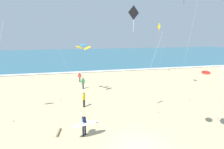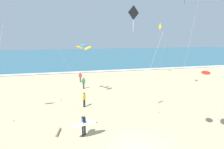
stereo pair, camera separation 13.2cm
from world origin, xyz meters
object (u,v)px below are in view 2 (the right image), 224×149
object	(u,v)px
surfer_lead	(84,123)
kite_diamond_golden_high	(160,28)
kite_arc_cobalt_far	(84,47)
driftwood_log	(58,132)
kite_arc_ivory_near	(224,72)
bystander_yellow_top	(84,100)
bystander_green_top	(84,83)
kite_diamond_charcoal_distant	(135,18)
bystander_red_top	(80,77)

from	to	relation	value
surfer_lead	kite_diamond_golden_high	bearing A→B (deg)	51.52
kite_arc_cobalt_far	driftwood_log	xyz separation A→B (m)	(-2.99, -9.43, -5.84)
kite_arc_ivory_near	driftwood_log	size ratio (longest dim) A/B	4.25
kite_arc_ivory_near	kite_arc_cobalt_far	size ratio (longest dim) A/B	0.85
kite_arc_ivory_near	kite_diamond_golden_high	bearing A→B (deg)	74.23
surfer_lead	bystander_yellow_top	distance (m)	6.13
kite_arc_cobalt_far	kite_diamond_golden_high	xyz separation A→B (m)	(14.35, 8.98, 2.44)
kite_diamond_golden_high	bystander_green_top	world-z (taller)	kite_diamond_golden_high
kite_diamond_golden_high	kite_diamond_charcoal_distant	distance (m)	20.99
kite_diamond_charcoal_distant	bystander_green_top	distance (m)	14.28
surfer_lead	bystander_yellow_top	bearing A→B (deg)	84.75
surfer_lead	driftwood_log	xyz separation A→B (m)	(-1.92, 0.99, -0.97)
kite_diamond_golden_high	kite_diamond_charcoal_distant	size ratio (longest dim) A/B	0.97
kite_diamond_charcoal_distant	driftwood_log	world-z (taller)	kite_diamond_charcoal_distant
surfer_lead	driftwood_log	distance (m)	2.37
kite_diamond_golden_high	kite_diamond_charcoal_distant	world-z (taller)	kite_diamond_charcoal_distant
kite_diamond_golden_high	bystander_yellow_top	distance (m)	21.33
kite_arc_ivory_near	kite_diamond_charcoal_distant	bearing A→B (deg)	139.34
bystander_green_top	kite_diamond_charcoal_distant	bearing A→B (deg)	-74.91
driftwood_log	bystander_green_top	bearing A→B (deg)	75.70
kite_diamond_charcoal_distant	bystander_yellow_top	distance (m)	9.77
bystander_red_top	kite_diamond_golden_high	bearing A→B (deg)	8.96
bystander_yellow_top	kite_diamond_golden_high	bearing A→B (deg)	41.83
kite_diamond_charcoal_distant	kite_arc_cobalt_far	bearing A→B (deg)	110.03
bystander_yellow_top	bystander_green_top	size ratio (longest dim) A/B	1.00
kite_arc_ivory_near	bystander_green_top	size ratio (longest dim) A/B	3.34
kite_arc_ivory_near	bystander_red_top	size ratio (longest dim) A/B	3.34
surfer_lead	bystander_green_top	bearing A→B (deg)	84.89
kite_diamond_golden_high	kite_arc_cobalt_far	bearing A→B (deg)	-147.96
bystander_yellow_top	driftwood_log	bearing A→B (deg)	-115.90
bystander_yellow_top	surfer_lead	bearing A→B (deg)	-95.25
bystander_red_top	kite_diamond_charcoal_distant	bearing A→B (deg)	-78.23
surfer_lead	driftwood_log	world-z (taller)	surfer_lead
bystander_green_top	bystander_yellow_top	bearing A→B (deg)	-94.98
bystander_red_top	surfer_lead	bearing A→B (deg)	-93.49
kite_diamond_golden_high	bystander_yellow_top	bearing A→B (deg)	-138.17
kite_arc_cobalt_far	kite_diamond_charcoal_distant	bearing A→B (deg)	-69.97
kite_diamond_golden_high	bystander_green_top	xyz separation A→B (m)	(-14.25, -6.27, -7.55)
bystander_green_top	kite_arc_ivory_near	bearing A→B (deg)	-62.98
kite_arc_cobalt_far	driftwood_log	size ratio (longest dim) A/B	5.00
kite_diamond_charcoal_distant	bystander_green_top	xyz separation A→B (m)	(-3.11, 11.51, -7.85)
bystander_green_top	driftwood_log	distance (m)	12.55
surfer_lead	driftwood_log	bearing A→B (deg)	152.72
kite_arc_ivory_near	bystander_green_top	distance (m)	18.15
surfer_lead	bystander_yellow_top	world-z (taller)	surfer_lead
surfer_lead	bystander_red_top	size ratio (longest dim) A/B	1.38
driftwood_log	kite_diamond_charcoal_distant	bearing A→B (deg)	5.78
kite_arc_ivory_near	bystander_green_top	world-z (taller)	kite_arc_ivory_near
surfer_lead	kite_arc_cobalt_far	distance (m)	11.56
bystander_red_top	bystander_green_top	bearing A→B (deg)	-88.14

